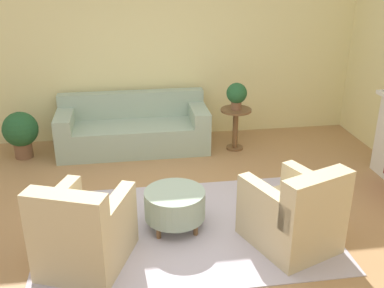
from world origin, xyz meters
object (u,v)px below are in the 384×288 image
at_px(armchair_left, 83,233).
at_px(potted_plant_floor, 21,131).
at_px(armchair_right, 294,215).
at_px(couch, 133,130).
at_px(ottoman_table, 175,204).
at_px(side_table, 236,123).
at_px(potted_plant_on_side_table, 237,94).

distance_m(armchair_left, potted_plant_floor, 2.85).
xyz_separation_m(armchair_left, armchair_right, (2.02, 0.00, 0.00)).
relative_size(couch, ottoman_table, 3.41).
height_order(armchair_left, ottoman_table, armchair_left).
relative_size(couch, armchair_left, 2.11).
height_order(couch, side_table, couch).
height_order(armchair_left, side_table, armchair_left).
bearing_deg(armchair_left, armchair_right, 0.00).
bearing_deg(ottoman_table, couch, 99.14).
distance_m(couch, armchair_left, 2.80).
bearing_deg(ottoman_table, potted_plant_on_side_table, 60.09).
bearing_deg(potted_plant_on_side_table, potted_plant_floor, 176.99).
xyz_separation_m(couch, potted_plant_on_side_table, (1.50, -0.26, 0.56)).
bearing_deg(potted_plant_floor, couch, 3.36).
height_order(ottoman_table, side_table, side_table).
distance_m(side_table, potted_plant_on_side_table, 0.44).
bearing_deg(potted_plant_floor, potted_plant_on_side_table, -3.01).
distance_m(couch, side_table, 1.53).
distance_m(potted_plant_on_side_table, potted_plant_floor, 3.13).
bearing_deg(couch, armchair_right, -61.73).
height_order(couch, armchair_left, armchair_left).
relative_size(armchair_left, potted_plant_floor, 1.53).
bearing_deg(side_table, couch, 170.32).
bearing_deg(side_table, potted_plant_floor, 176.99).
relative_size(couch, armchair_right, 2.11).
xyz_separation_m(couch, armchair_left, (-0.54, -2.75, 0.05)).
relative_size(couch, potted_plant_floor, 3.23).
relative_size(armchair_right, potted_plant_floor, 1.53).
xyz_separation_m(side_table, potted_plant_floor, (-3.09, 0.16, -0.02)).
distance_m(armchair_left, armchair_right, 2.02).
height_order(armchair_left, armchair_right, same).
xyz_separation_m(armchair_left, ottoman_table, (0.90, 0.51, -0.07)).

